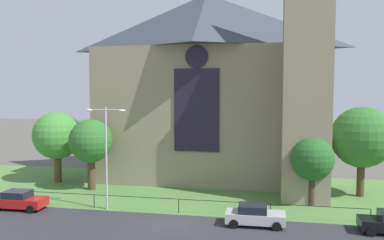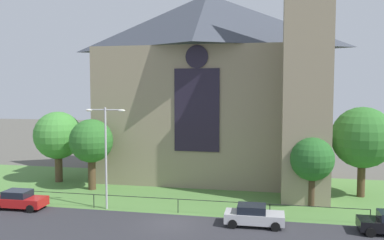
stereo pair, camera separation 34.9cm
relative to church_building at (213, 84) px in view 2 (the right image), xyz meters
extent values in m
plane|color=#56544C|center=(-0.76, -5.82, -10.27)|extent=(160.00, 160.00, 0.00)
cube|color=#2D2D33|center=(-0.76, -17.82, -10.27)|extent=(120.00, 8.00, 0.01)
cube|color=#517F3D|center=(-0.76, -7.82, -10.27)|extent=(120.00, 20.00, 0.01)
cube|color=gray|center=(-0.77, 0.63, -3.27)|extent=(22.00, 12.00, 14.00)
pyramid|color=#383D47|center=(-0.77, 0.63, 6.73)|extent=(22.00, 12.00, 6.00)
cube|color=black|center=(-0.77, -5.42, -2.57)|extent=(4.40, 0.16, 8.00)
cylinder|color=black|center=(-0.77, -5.42, 2.53)|extent=(2.20, 0.15, 2.20)
cube|color=gray|center=(9.23, -7.37, -1.27)|extent=(4.00, 4.00, 18.00)
cylinder|color=black|center=(-0.77, -13.32, -9.17)|extent=(28.44, 0.05, 0.05)
cylinder|color=black|center=(-14.99, -13.32, -9.72)|extent=(0.07, 0.07, 1.10)
cylinder|color=black|center=(-7.88, -13.32, -9.72)|extent=(0.06, 0.07, 1.10)
cylinder|color=black|center=(-0.77, -13.32, -9.72)|extent=(0.07, 0.07, 1.10)
cylinder|color=black|center=(6.34, -13.32, -9.72)|extent=(0.06, 0.07, 1.10)
cylinder|color=black|center=(13.45, -13.32, -9.72)|extent=(0.07, 0.07, 1.10)
cylinder|color=#423021|center=(9.68, -9.26, -8.97)|extent=(0.56, 0.56, 2.61)
sphere|color=#235B23|center=(9.68, -9.26, -6.30)|extent=(3.63, 3.63, 3.63)
cylinder|color=#4C3823|center=(-10.72, -7.60, -8.68)|extent=(0.73, 0.73, 3.19)
sphere|color=#2D6B28|center=(-10.72, -7.60, -5.51)|extent=(4.19, 4.19, 4.19)
cylinder|color=#4C3823|center=(14.34, -5.28, -8.60)|extent=(0.68, 0.68, 3.34)
sphere|color=#2D6B28|center=(14.34, -5.28, -4.87)|extent=(5.50, 5.50, 5.50)
cylinder|color=brown|center=(-15.60, -5.17, -8.75)|extent=(0.77, 0.77, 3.05)
sphere|color=#428C38|center=(-15.60, -5.17, -5.36)|extent=(4.95, 4.95, 4.95)
cylinder|color=#B2B2B7|center=(-6.72, -13.42, -6.13)|extent=(0.16, 0.16, 8.29)
cylinder|color=#B2B2B7|center=(-7.42, -13.42, -2.19)|extent=(1.40, 0.10, 0.10)
cylinder|color=#B2B2B7|center=(-6.02, -13.42, -2.19)|extent=(1.40, 0.10, 0.10)
ellipsoid|color=white|center=(-8.12, -13.42, -2.24)|extent=(0.57, 0.26, 0.20)
ellipsoid|color=white|center=(-5.32, -13.42, -2.24)|extent=(0.57, 0.26, 0.20)
cube|color=#B21919|center=(-13.67, -14.77, -9.66)|extent=(4.23, 1.86, 0.70)
cube|color=black|center=(-13.87, -14.78, -9.04)|extent=(2.02, 1.63, 0.55)
cylinder|color=black|center=(-12.21, -13.85, -9.95)|extent=(0.64, 0.23, 0.64)
cylinder|color=black|center=(-12.19, -15.65, -9.95)|extent=(0.64, 0.23, 0.64)
cylinder|color=black|center=(-15.15, -13.90, -9.95)|extent=(0.64, 0.23, 0.64)
cube|color=#B7B7BC|center=(5.28, -15.22, -9.66)|extent=(4.22, 1.86, 0.70)
cube|color=black|center=(5.08, -15.22, -9.04)|extent=(2.02, 1.63, 0.55)
cylinder|color=black|center=(6.74, -14.30, -9.95)|extent=(0.64, 0.23, 0.64)
cylinder|color=black|center=(6.76, -16.10, -9.95)|extent=(0.64, 0.23, 0.64)
cylinder|color=black|center=(3.80, -14.34, -9.95)|extent=(0.64, 0.23, 0.64)
cylinder|color=black|center=(3.82, -16.14, -9.95)|extent=(0.64, 0.23, 0.64)
cylinder|color=black|center=(12.91, -15.99, -9.95)|extent=(0.64, 0.22, 0.64)
cylinder|color=black|center=(12.91, -14.19, -9.95)|extent=(0.64, 0.22, 0.64)
camera|label=1|loc=(6.26, -44.26, -0.50)|focal=38.46mm
camera|label=2|loc=(6.60, -44.19, -0.50)|focal=38.46mm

